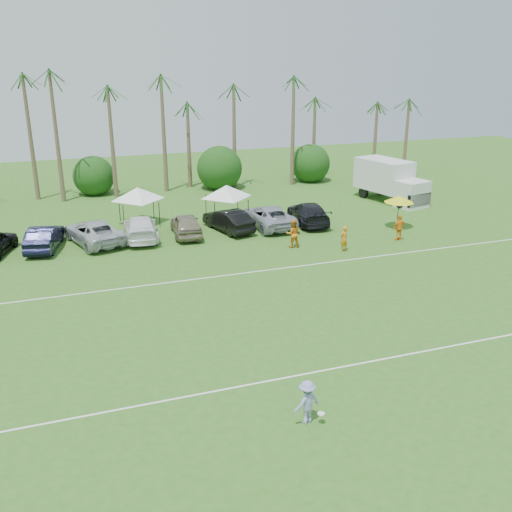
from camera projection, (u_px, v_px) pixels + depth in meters
name	position (u px, v px, depth m)	size (l,w,h in m)	color
ground	(332.00, 399.00, 22.26)	(120.00, 120.00, 0.00)	#31611D
field_lines	(262.00, 315.00, 29.38)	(80.00, 12.10, 0.01)	white
palm_tree_2	(15.00, 97.00, 49.25)	(2.40, 2.40, 10.90)	brown
palm_tree_3	(62.00, 86.00, 50.22)	(2.40, 2.40, 11.90)	brown
palm_tree_4	(111.00, 114.00, 52.32)	(2.40, 2.40, 8.90)	brown
palm_tree_5	(154.00, 104.00, 53.28)	(2.40, 2.40, 9.90)	brown
palm_tree_6	(195.00, 93.00, 54.24)	(2.40, 2.40, 10.90)	brown
palm_tree_7	(235.00, 83.00, 55.20)	(2.40, 2.40, 11.90)	brown
palm_tree_8	(283.00, 109.00, 57.62)	(2.40, 2.40, 8.90)	brown
palm_tree_9	(328.00, 99.00, 58.88)	(2.40, 2.40, 9.90)	brown
palm_tree_10	(371.00, 89.00, 60.15)	(2.40, 2.40, 10.90)	brown
palm_tree_11	(404.00, 80.00, 61.11)	(2.40, 2.40, 11.90)	brown
bush_tree_1	(93.00, 175.00, 54.49)	(4.00, 4.00, 4.00)	brown
bush_tree_2	(215.00, 167.00, 58.23)	(4.00, 4.00, 4.00)	brown
bush_tree_3	(304.00, 162.00, 61.34)	(4.00, 4.00, 4.00)	brown
sideline_player_a	(344.00, 239.00, 38.69)	(0.65, 0.42, 1.77)	orange
sideline_player_b	(293.00, 233.00, 39.42)	(0.97, 0.76, 2.00)	orange
sideline_player_c	(399.00, 228.00, 40.92)	(1.11, 0.46, 1.89)	orange
box_truck	(391.00, 180.00, 51.60)	(4.28, 7.55, 3.67)	silver
canopy_tent_left	(137.00, 187.00, 44.30)	(4.22, 4.22, 3.42)	black
canopy_tent_right	(226.00, 185.00, 45.06)	(4.22, 4.22, 3.42)	black
market_umbrella	(399.00, 199.00, 43.39)	(2.29, 2.29, 2.55)	black
frisbee_player	(307.00, 402.00, 20.56)	(1.22, 0.89, 1.70)	#8E99C9
parked_car_1	(44.00, 237.00, 39.12)	(1.76, 5.05, 1.66)	black
parked_car_2	(94.00, 232.00, 40.34)	(2.76, 5.99, 1.66)	#B8BCC1
parked_car_3	(140.00, 228.00, 41.34)	(2.33, 5.74, 1.66)	white
parked_car_4	(186.00, 225.00, 42.04)	(1.97, 4.89, 1.66)	gray
parked_car_5	(228.00, 220.00, 43.20)	(1.76, 5.05, 1.66)	black
parked_car_6	(269.00, 216.00, 44.23)	(2.76, 5.99, 1.66)	#A2A5B2
parked_car_7	(308.00, 213.00, 45.13)	(2.33, 5.74, 1.66)	black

